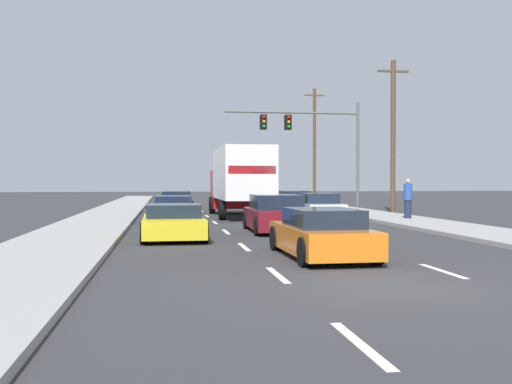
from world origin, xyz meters
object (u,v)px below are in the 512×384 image
object	(u,v)px
car_orange	(321,234)
utility_pole_far	(314,144)
utility_pole_mid	(393,135)
car_gray	(293,202)
pedestrian_near_corner	(408,198)
traffic_signal_mast	(304,131)
car_maroon	(276,215)
car_white	(318,207)
car_blue	(173,210)
car_black	(175,203)
box_truck	(240,178)
car_yellow	(173,223)

from	to	relation	value
car_orange	utility_pole_far	distance (m)	39.65
utility_pole_mid	utility_pole_far	size ratio (longest dim) A/B	0.85
car_gray	pedestrian_near_corner	bearing A→B (deg)	-66.76
car_gray	traffic_signal_mast	world-z (taller)	traffic_signal_mast
car_maroon	car_white	bearing A→B (deg)	64.18
car_blue	car_orange	size ratio (longest dim) A/B	1.01
utility_pole_mid	car_maroon	bearing A→B (deg)	-128.41
car_black	pedestrian_near_corner	distance (m)	13.46
utility_pole_mid	pedestrian_near_corner	world-z (taller)	utility_pole_mid
car_black	utility_pole_mid	size ratio (longest dim) A/B	0.51
box_truck	pedestrian_near_corner	distance (m)	8.44
box_truck	car_orange	world-z (taller)	box_truck
car_orange	car_gray	world-z (taller)	car_gray
car_blue	car_white	size ratio (longest dim) A/B	0.99
car_maroon	traffic_signal_mast	world-z (taller)	traffic_signal_mast
box_truck	car_maroon	distance (m)	9.15
utility_pole_mid	car_white	bearing A→B (deg)	-142.36
car_blue	car_orange	bearing A→B (deg)	-75.71
car_maroon	pedestrian_near_corner	size ratio (longest dim) A/B	2.31
car_gray	utility_pole_far	bearing A→B (deg)	72.14
car_orange	car_white	bearing A→B (deg)	75.87
car_blue	car_white	bearing A→B (deg)	7.12
box_truck	utility_pole_far	size ratio (longest dim) A/B	0.87
car_yellow	car_maroon	xyz separation A→B (m)	(3.70, 2.14, 0.10)
car_orange	utility_pole_far	world-z (taller)	utility_pole_far
car_black	box_truck	bearing A→B (deg)	-53.26
car_black	traffic_signal_mast	bearing A→B (deg)	25.27
traffic_signal_mast	utility_pole_mid	size ratio (longest dim) A/B	1.05
car_orange	pedestrian_near_corner	size ratio (longest dim) A/B	2.38
car_yellow	car_maroon	world-z (taller)	car_maroon
car_blue	car_gray	xyz separation A→B (m)	(7.02, 6.97, 0.03)
car_yellow	car_white	xyz separation A→B (m)	(7.00, 8.97, 0.05)
car_white	pedestrian_near_corner	bearing A→B (deg)	-30.39
box_truck	traffic_signal_mast	distance (m)	10.28
car_yellow	car_maroon	size ratio (longest dim) A/B	1.02
car_gray	car_white	distance (m)	6.11
car_white	utility_pole_mid	xyz separation A→B (m)	(5.43, 4.18, 3.86)
car_yellow	car_maroon	distance (m)	4.27
car_white	traffic_signal_mast	bearing A→B (deg)	80.35
car_white	utility_pole_far	xyz separation A→B (m)	(5.93, 24.15, 4.61)
traffic_signal_mast	utility_pole_mid	world-z (taller)	utility_pole_mid
car_gray	car_orange	bearing A→B (deg)	-100.27
car_black	car_yellow	distance (m)	15.44
car_yellow	traffic_signal_mast	distance (m)	21.82
pedestrian_near_corner	car_gray	bearing A→B (deg)	113.24
pedestrian_near_corner	car_black	bearing A→B (deg)	140.15
car_black	car_yellow	size ratio (longest dim) A/B	1.04
car_gray	traffic_signal_mast	bearing A→B (deg)	69.07
car_gray	pedestrian_near_corner	world-z (taller)	pedestrian_near_corner
car_yellow	box_truck	world-z (taller)	box_truck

